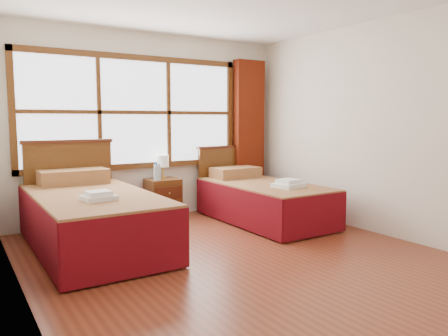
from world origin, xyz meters
TOP-DOWN VIEW (x-y plane):
  - floor at (0.00, 0.00)m, footprint 4.50×4.50m
  - wall_back at (0.00, 2.25)m, footprint 4.00×0.00m
  - wall_left at (-2.00, 0.00)m, footprint 0.00×4.50m
  - wall_right at (2.00, 0.00)m, footprint 0.00×4.50m
  - window at (-0.25, 2.21)m, footprint 3.16×0.06m
  - curtain at (1.60, 2.11)m, footprint 0.50×0.16m
  - bed_left at (-1.17, 1.20)m, footprint 1.18×2.29m
  - bed_right at (1.18, 1.20)m, footprint 1.03×2.05m
  - nightstand at (0.05, 1.99)m, footprint 0.43×0.43m
  - towels_left at (-1.22, 0.68)m, footprint 0.33×0.29m
  - towels_right at (1.22, 0.69)m, footprint 0.40×0.37m
  - lamp at (0.10, 2.09)m, footprint 0.17×0.17m
  - bottle_near at (-0.08, 1.91)m, footprint 0.07×0.07m
  - bottle_far at (-0.04, 1.92)m, footprint 0.06×0.06m

SIDE VIEW (x-z plane):
  - floor at x=0.00m, z-range 0.00..0.00m
  - nightstand at x=0.05m, z-range 0.00..0.58m
  - bed_right at x=1.18m, z-range -0.19..0.81m
  - bed_left at x=-1.17m, z-range -0.23..0.92m
  - towels_right at x=1.22m, z-range 0.53..0.63m
  - towels_left at x=-1.22m, z-range 0.61..0.70m
  - bottle_far at x=-0.04m, z-range 0.57..0.79m
  - bottle_near at x=-0.08m, z-range 0.57..0.82m
  - lamp at x=0.10m, z-range 0.65..0.97m
  - curtain at x=1.60m, z-range 0.02..2.32m
  - wall_back at x=0.00m, z-range -0.70..3.30m
  - wall_left at x=-2.00m, z-range -0.95..3.55m
  - wall_right at x=2.00m, z-range -0.95..3.55m
  - window at x=-0.25m, z-range 0.72..2.28m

